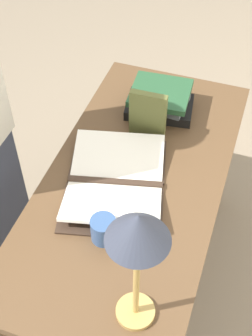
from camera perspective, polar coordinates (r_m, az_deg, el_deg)
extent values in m
plane|color=gray|center=(2.36, 0.79, -13.57)|extent=(12.00, 12.00, 0.00)
cube|color=brown|center=(1.75, 1.04, -1.65)|extent=(1.35, 0.65, 0.03)
cube|color=brown|center=(2.49, -0.57, 4.42)|extent=(0.06, 0.06, 0.73)
cube|color=brown|center=(2.42, 11.74, 1.46)|extent=(0.06, 0.06, 0.73)
cube|color=#38281E|center=(1.71, -1.32, -1.78)|extent=(0.10, 0.34, 0.02)
cube|color=#38281E|center=(1.80, -0.89, 1.09)|extent=(0.30, 0.40, 0.01)
cube|color=#38281E|center=(1.63, -1.79, -5.21)|extent=(0.30, 0.40, 0.01)
cube|color=white|center=(1.77, -0.93, 1.45)|extent=(0.28, 0.38, 0.06)
cube|color=white|center=(1.62, -1.78, -4.40)|extent=(0.28, 0.38, 0.06)
cube|color=black|center=(2.00, 4.11, 7.43)|extent=(0.22, 0.30, 0.04)
cube|color=slate|center=(1.97, 4.17, 8.37)|extent=(0.17, 0.23, 0.04)
cube|color=#234C2D|center=(1.95, 4.23, 9.14)|extent=(0.24, 0.25, 0.03)
cube|color=brown|center=(1.83, 2.66, 6.40)|extent=(0.03, 0.15, 0.21)
cylinder|color=tan|center=(1.44, 1.15, -17.07)|extent=(0.12, 0.12, 0.02)
cylinder|color=tan|center=(1.27, 1.28, -13.35)|extent=(0.02, 0.02, 0.37)
cone|color=#333847|center=(1.07, 1.49, -7.33)|extent=(0.16, 0.16, 0.09)
cylinder|color=#335184|center=(1.54, -2.77, -7.49)|extent=(0.09, 0.09, 0.09)
torus|color=#335184|center=(1.53, -1.09, -7.98)|extent=(0.01, 0.05, 0.05)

